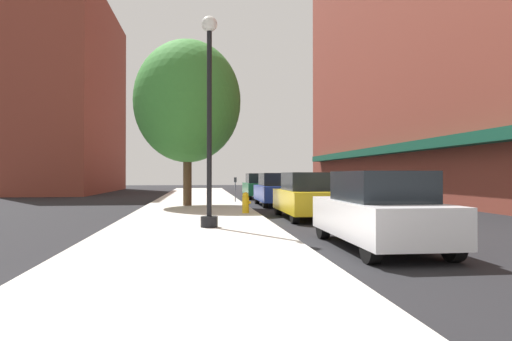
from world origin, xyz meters
name	(u,v)px	position (x,y,z in m)	size (l,w,h in m)	color
ground_plane	(274,205)	(4.00, 18.00, 0.00)	(90.00, 90.00, 0.00)	black
sidewalk_slab	(197,203)	(0.00, 19.00, 0.06)	(4.80, 50.00, 0.12)	#B7B2A8
building_right_brick	(435,9)	(14.99, 22.00, 12.14)	(6.80, 40.00, 24.32)	brown
building_far_background	(75,98)	(-11.01, 37.00, 8.40)	(6.80, 18.00, 16.84)	brown
lamppost	(209,117)	(0.45, 7.38, 3.20)	(0.48, 0.48, 5.90)	black
fire_hydrant	(246,203)	(1.90, 11.88, 0.52)	(0.33, 0.26, 0.79)	gold
parking_meter_near	(235,186)	(2.05, 19.19, 0.95)	(0.14, 0.09, 1.31)	slate
tree_near	(188,102)	(-0.42, 16.35, 5.03)	(5.02, 5.02, 7.81)	#4C3823
car_white	(379,211)	(4.00, 3.96, 0.81)	(1.80, 4.30, 1.66)	black
car_yellow	(307,196)	(4.00, 10.62, 0.81)	(1.80, 4.30, 1.66)	black
car_blue	(276,190)	(4.00, 17.47, 0.81)	(1.80, 4.30, 1.66)	black
car_green	(259,186)	(4.00, 24.55, 0.81)	(1.80, 4.30, 1.66)	black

